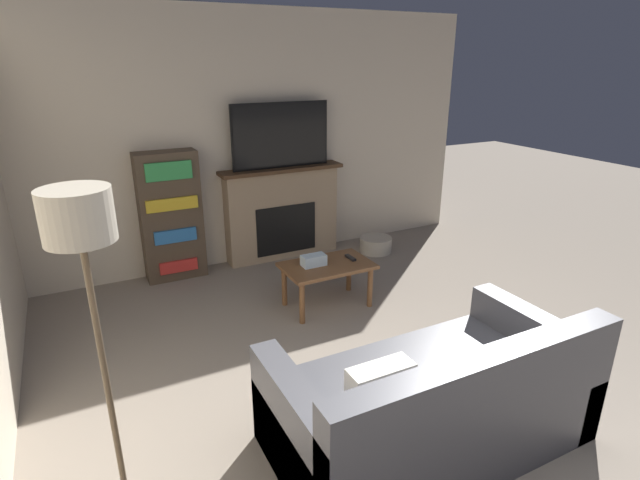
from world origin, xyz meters
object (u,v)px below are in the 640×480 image
(tv, at_px, (281,135))
(couch, at_px, (432,404))
(fireplace, at_px, (282,212))
(coffee_table, at_px, (327,271))
(bookshelf, at_px, (171,216))
(floor_lamp, at_px, (85,261))
(storage_basket, at_px, (376,244))

(tv, relative_size, couch, 0.60)
(fireplace, distance_m, coffee_table, 1.36)
(fireplace, relative_size, bookshelf, 1.05)
(tv, height_order, couch, tv)
(fireplace, bearing_deg, coffee_table, -95.50)
(fireplace, height_order, floor_lamp, floor_lamp)
(fireplace, relative_size, couch, 0.76)
(couch, relative_size, bookshelf, 1.39)
(fireplace, relative_size, coffee_table, 1.72)
(bookshelf, bearing_deg, coffee_table, -49.96)
(bookshelf, relative_size, floor_lamp, 0.77)
(floor_lamp, bearing_deg, bookshelf, 73.53)
(couch, distance_m, bookshelf, 3.31)
(coffee_table, height_order, storage_basket, coffee_table)
(coffee_table, relative_size, bookshelf, 0.61)
(storage_basket, bearing_deg, fireplace, 159.57)
(couch, height_order, floor_lamp, floor_lamp)
(floor_lamp, distance_m, storage_basket, 4.26)
(fireplace, height_order, tv, tv)
(couch, xyz_separation_m, coffee_table, (0.29, 1.86, 0.07))
(coffee_table, xyz_separation_m, storage_basket, (1.17, 0.96, -0.27))
(bookshelf, xyz_separation_m, floor_lamp, (-0.86, -2.92, 0.75))
(couch, distance_m, storage_basket, 3.18)
(tv, height_order, floor_lamp, tv)
(coffee_table, bearing_deg, floor_lamp, -141.13)
(tv, relative_size, floor_lamp, 0.65)
(couch, bearing_deg, storage_basket, 62.67)
(couch, xyz_separation_m, bookshelf, (-0.82, 3.19, 0.39))
(couch, relative_size, coffee_table, 2.27)
(fireplace, distance_m, bookshelf, 1.25)
(floor_lamp, bearing_deg, couch, -9.14)
(fireplace, xyz_separation_m, floor_lamp, (-2.10, -2.94, 0.88))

